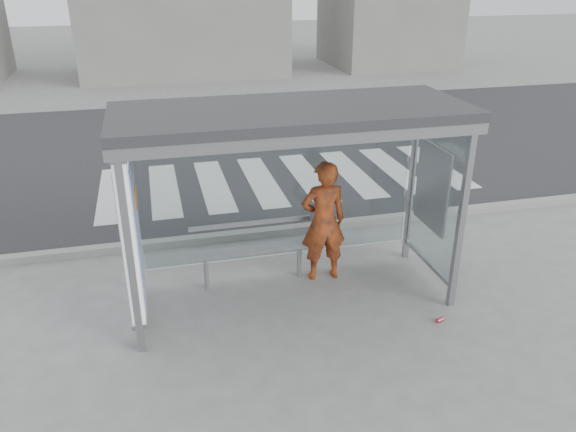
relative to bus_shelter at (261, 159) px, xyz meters
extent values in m
plane|color=slate|center=(0.37, -0.06, -1.98)|extent=(80.00, 80.00, 0.00)
cube|color=#27272A|center=(0.37, 6.94, -1.98)|extent=(30.00, 10.00, 0.01)
cube|color=gray|center=(0.37, 1.89, -1.92)|extent=(30.00, 0.18, 0.12)
cube|color=silver|center=(-2.13, 4.44, -1.98)|extent=(0.55, 3.00, 0.00)
cube|color=silver|center=(-1.13, 4.44, -1.98)|extent=(0.55, 3.00, 0.00)
cube|color=silver|center=(-0.13, 4.44, -1.98)|extent=(0.55, 3.00, 0.00)
cube|color=silver|center=(0.87, 4.44, -1.98)|extent=(0.55, 3.00, 0.00)
cube|color=silver|center=(1.87, 4.44, -1.98)|extent=(0.55, 3.00, 0.00)
cube|color=silver|center=(2.87, 4.44, -1.98)|extent=(0.55, 3.00, 0.00)
cube|color=silver|center=(3.87, 4.44, -1.98)|extent=(0.55, 3.00, 0.00)
cube|color=silver|center=(4.87, 4.44, -1.98)|extent=(0.55, 3.00, 0.00)
cube|color=gray|center=(-1.63, -0.76, -0.73)|extent=(0.08, 0.08, 2.50)
cube|color=gray|center=(2.37, -0.76, -0.73)|extent=(0.08, 0.08, 2.50)
cube|color=gray|center=(-1.63, 0.64, -0.73)|extent=(0.08, 0.08, 2.50)
cube|color=gray|center=(2.37, 0.64, -0.73)|extent=(0.08, 0.08, 2.50)
cube|color=#2D2D30|center=(0.37, -0.06, 0.58)|extent=(4.25, 1.65, 0.12)
cube|color=gray|center=(0.37, -0.82, 0.47)|extent=(4.25, 0.06, 0.18)
cube|color=white|center=(0.37, 0.64, -0.68)|extent=(3.80, 0.02, 2.00)
cube|color=white|center=(-1.63, -0.06, -0.68)|extent=(0.15, 1.25, 2.00)
cube|color=#2D48A4|center=(-1.54, -0.06, -0.68)|extent=(0.01, 1.10, 1.70)
cylinder|color=#CC6612|center=(-1.53, 0.19, -0.43)|extent=(0.02, 0.32, 0.32)
cube|color=white|center=(2.37, -0.06, -0.68)|extent=(0.03, 1.25, 2.00)
cube|color=beige|center=(2.34, -0.01, -0.58)|extent=(0.03, 0.86, 1.16)
cube|color=slate|center=(0.37, 17.94, 0.52)|extent=(8.00, 5.00, 5.00)
imported|color=orange|center=(0.94, 0.36, -1.10)|extent=(0.65, 0.43, 1.76)
cube|color=gray|center=(-0.06, 0.45, -1.46)|extent=(1.72, 0.21, 0.05)
cylinder|color=gray|center=(-0.72, 0.45, -1.73)|extent=(0.07, 0.07, 0.50)
cylinder|color=gray|center=(0.61, 0.45, -1.73)|extent=(0.07, 0.07, 0.50)
cube|color=gray|center=(-0.06, 0.60, -1.13)|extent=(1.72, 0.04, 0.06)
cylinder|color=#CA3B4D|center=(2.05, -1.09, -1.95)|extent=(0.12, 0.09, 0.06)
camera|label=1|loc=(-1.27, -6.39, 2.17)|focal=35.00mm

